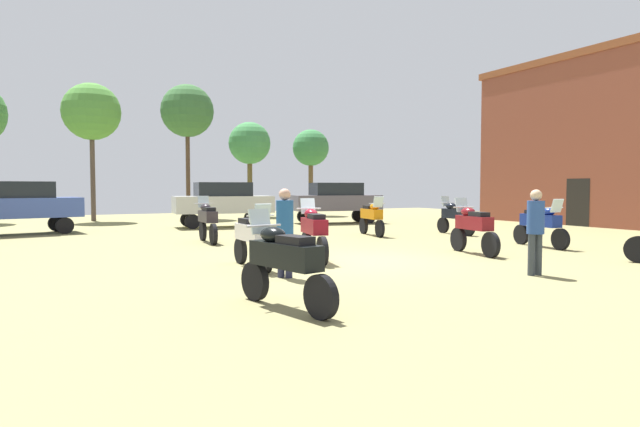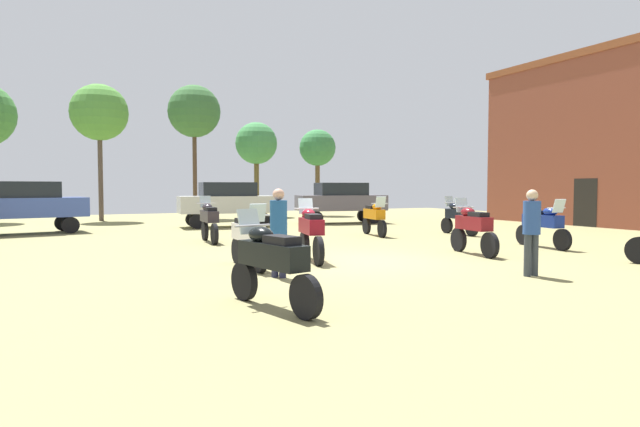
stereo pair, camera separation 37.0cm
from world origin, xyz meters
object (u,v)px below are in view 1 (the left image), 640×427
Objects in this scene: car_2 at (336,200)px; tree_6 at (187,112)px; motorcycle_7 at (252,236)px; motorcycle_13 at (541,223)px; motorcycle_11 at (372,216)px; tree_1 at (250,144)px; person_2 at (536,225)px; tree_7 at (311,149)px; motorcycle_4 at (284,261)px; motorcycle_8 at (473,227)px; motorcycle_3 at (314,231)px; tree_5 at (91,112)px; motorcycle_5 at (208,220)px; car_1 at (18,204)px; car_3 at (223,201)px; person_1 at (285,226)px; motorcycle_10 at (455,216)px.

car_2 is 10.55m from tree_6.
motorcycle_7 is 9.05m from motorcycle_13.
tree_1 is at bearing -81.59° from motorcycle_11.
motorcycle_13 is 21.10m from tree_6.
person_2 is 0.32× the size of tree_7.
tree_6 reaches higher than motorcycle_4.
motorcycle_8 is at bearing 176.47° from motorcycle_7.
motorcycle_8 is at bearing 13.68° from motorcycle_4.
tree_5 is (-3.52, 18.92, 4.95)m from motorcycle_3.
car_1 is at bearing 134.64° from motorcycle_5.
car_3 is (3.95, 16.03, 0.45)m from motorcycle_4.
motorcycle_3 is 0.37× the size of tree_1.
motorcycle_3 is at bearing 97.62° from person_1.
tree_1 is at bearing 58.17° from motorcycle_4.
person_1 reaches higher than person_2.
tree_5 is at bearing -177.14° from tree_6.
motorcycle_5 is 10.27m from car_2.
motorcycle_8 is at bearing 2.52° from motorcycle_3.
tree_1 reaches higher than car_2.
car_2 is at bearing -85.75° from car_3.
motorcycle_8 is 0.48× the size of car_3.
tree_7 is at bearing -2.07° from tree_6.
person_1 is 21.79m from tree_6.
car_3 is (2.44, 6.34, 0.43)m from motorcycle_5.
motorcycle_3 is 7.37m from motorcycle_13.
tree_6 is at bearing 3.73° from car_3.
car_1 is (-6.67, 11.55, 0.43)m from motorcycle_3.
motorcycle_8 is at bearing 177.94° from car_2.
person_1 is 0.32× the size of tree_7.
motorcycle_8 is at bearing -160.81° from car_3.
tree_1 is (12.02, 7.86, 3.24)m from car_1.
motorcycle_8 is 12.84m from car_3.
tree_1 reaches higher than motorcycle_4.
motorcycle_13 is (2.42, -5.49, 0.00)m from motorcycle_11.
motorcycle_13 is 22.71m from tree_5.
tree_7 is (15.91, 7.34, 3.05)m from car_1.
tree_7 is at bearing 85.77° from motorcycle_8.
motorcycle_10 is at bearing -80.10° from tree_1.
person_1 reaches higher than motorcycle_10.
motorcycle_7 is 0.40× the size of tree_7.
motorcycle_8 is 0.39× the size of tree_7.
car_2 is 0.60× the size of tree_6.
car_1 is at bearing -113.18° from tree_5.
tree_7 is at bearing -6.80° from car_2.
motorcycle_8 is at bearing 58.47° from person_1.
motorcycle_10 is 19.43m from tree_5.
motorcycle_4 is 9.81m from motorcycle_5.
motorcycle_5 is 10.27m from motorcycle_13.
motorcycle_4 is 7.88m from motorcycle_8.
motorcycle_11 is at bearing -146.10° from car_3.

